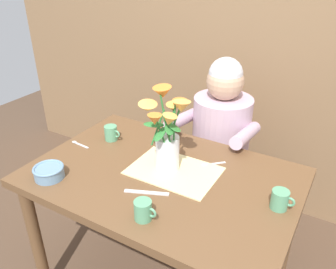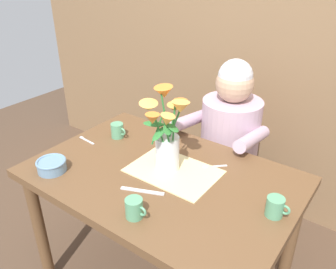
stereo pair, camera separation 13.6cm
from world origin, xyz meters
name	(u,v)px [view 2 (the right image)]	position (x,y,z in m)	size (l,w,h in m)	color
wood_panel_backdrop	(265,24)	(0.00, 1.05, 1.25)	(4.00, 0.10, 2.50)	brown
dining_table	(162,191)	(0.00, 0.00, 0.64)	(1.20, 0.80, 0.74)	brown
seated_person	(228,153)	(0.03, 0.62, 0.56)	(0.45, 0.47, 1.14)	#4C4C56
striped_placemat	(174,171)	(0.04, 0.05, 0.74)	(0.40, 0.28, 0.01)	beige
flower_vase	(167,133)	(0.00, 0.04, 0.93)	(0.26, 0.25, 0.38)	silver
ceramic_bowl	(52,165)	(-0.42, -0.28, 0.77)	(0.14, 0.14, 0.06)	#6689A8
dinner_knife	(142,191)	(0.01, -0.15, 0.74)	(0.19, 0.02, 0.01)	silver
coffee_cup	(134,208)	(0.09, -0.29, 0.78)	(0.09, 0.07, 0.08)	#569970
tea_cup	(118,130)	(-0.40, 0.14, 0.78)	(0.09, 0.07, 0.08)	#569970
ceramic_mug	(275,207)	(0.52, 0.03, 0.78)	(0.09, 0.07, 0.08)	#569970
spoon_0	(211,167)	(0.15, 0.18, 0.74)	(0.10, 0.09, 0.01)	silver
spoon_1	(85,139)	(-0.53, 0.01, 0.74)	(0.12, 0.03, 0.01)	silver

